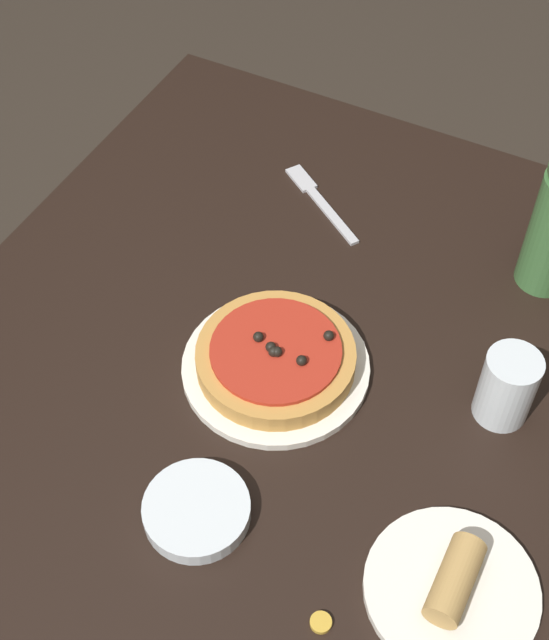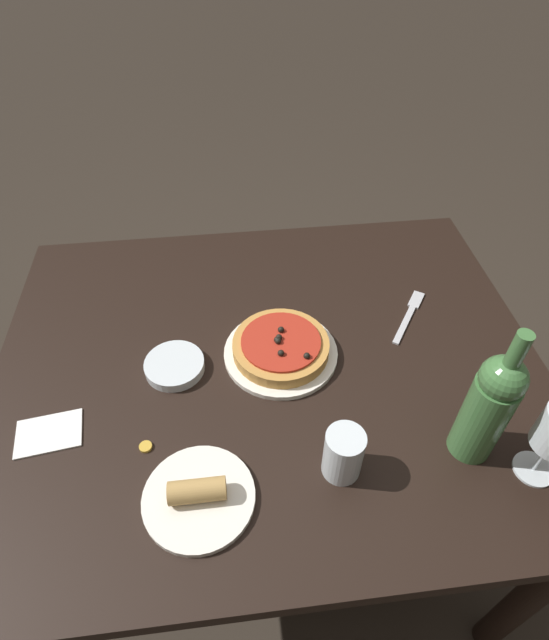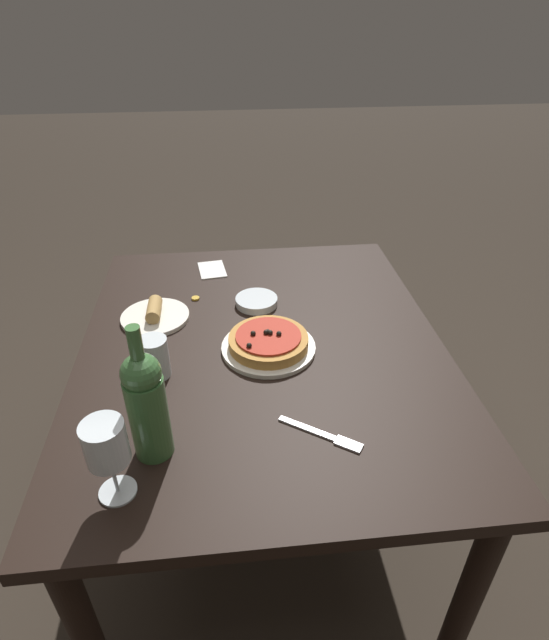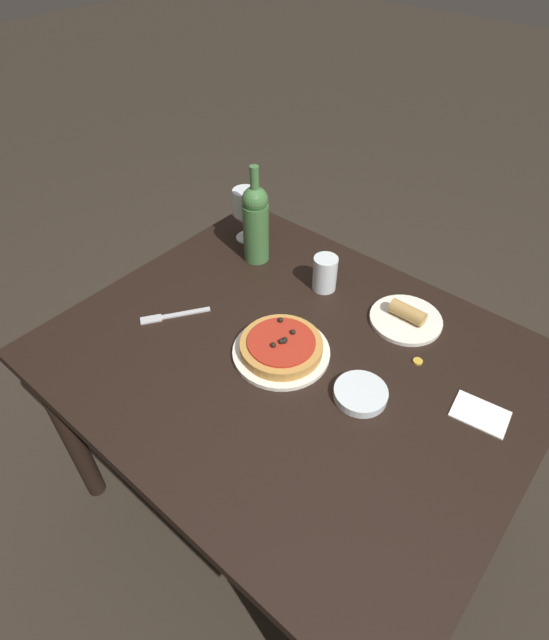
# 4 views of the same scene
# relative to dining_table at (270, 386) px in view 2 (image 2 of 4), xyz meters

# --- Properties ---
(ground_plane) EXTENTS (14.00, 14.00, 0.00)m
(ground_plane) POSITION_rel_dining_table_xyz_m (0.00, 0.00, -0.63)
(ground_plane) COLOR #2D261E
(dining_table) EXTENTS (1.17, 0.96, 0.72)m
(dining_table) POSITION_rel_dining_table_xyz_m (0.00, 0.00, 0.00)
(dining_table) COLOR black
(dining_table) RESTS_ON ground_plane
(dinner_plate) EXTENTS (0.25, 0.25, 0.01)m
(dinner_plate) POSITION_rel_dining_table_xyz_m (0.03, 0.01, 0.09)
(dinner_plate) COLOR white
(dinner_plate) RESTS_ON dining_table
(pizza) EXTENTS (0.21, 0.21, 0.05)m
(pizza) POSITION_rel_dining_table_xyz_m (0.03, 0.01, 0.12)
(pizza) COLOR #BC843D
(pizza) RESTS_ON dinner_plate
(wine_bottle) EXTENTS (0.08, 0.08, 0.31)m
(wine_bottle) POSITION_rel_dining_table_xyz_m (0.35, -0.25, 0.22)
(wine_bottle) COLOR #3D6B38
(wine_bottle) RESTS_ON dining_table
(water_cup) EXTENTS (0.07, 0.07, 0.10)m
(water_cup) POSITION_rel_dining_table_xyz_m (0.10, -0.27, 0.14)
(water_cup) COLOR silver
(water_cup) RESTS_ON dining_table
(side_bowl) EXTENTS (0.13, 0.13, 0.02)m
(side_bowl) POSITION_rel_dining_table_xyz_m (-0.20, -0.00, 0.10)
(side_bowl) COLOR silver
(side_bowl) RESTS_ON dining_table
(fork) EXTENTS (0.12, 0.17, 0.00)m
(fork) POSITION_rel_dining_table_xyz_m (0.34, 0.10, 0.09)
(fork) COLOR #B7B7BC
(fork) RESTS_ON dining_table
(side_plate) EXTENTS (0.19, 0.19, 0.05)m
(side_plate) POSITION_rel_dining_table_xyz_m (-0.15, -0.30, 0.10)
(side_plate) COLOR white
(side_plate) RESTS_ON dining_table
(paper_napkin) EXTENTS (0.13, 0.10, 0.00)m
(paper_napkin) POSITION_rel_dining_table_xyz_m (-0.44, -0.13, 0.09)
(paper_napkin) COLOR white
(paper_napkin) RESTS_ON dining_table
(bottle_cap) EXTENTS (0.02, 0.02, 0.01)m
(bottle_cap) POSITION_rel_dining_table_xyz_m (-0.25, -0.18, 0.09)
(bottle_cap) COLOR gold
(bottle_cap) RESTS_ON dining_table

